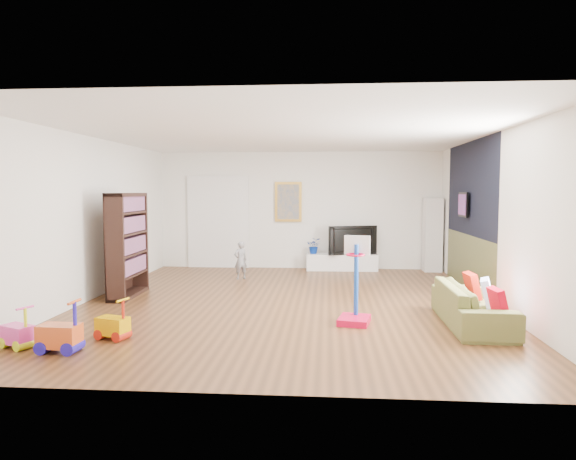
# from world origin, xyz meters

# --- Properties ---
(floor) EXTENTS (6.50, 7.50, 0.00)m
(floor) POSITION_xyz_m (0.00, 0.00, 0.00)
(floor) COLOR brown
(floor) RESTS_ON ground
(ceiling) EXTENTS (6.50, 7.50, 0.00)m
(ceiling) POSITION_xyz_m (0.00, 0.00, 2.70)
(ceiling) COLOR white
(ceiling) RESTS_ON ground
(wall_back) EXTENTS (6.50, 0.00, 2.70)m
(wall_back) POSITION_xyz_m (0.00, 3.75, 1.35)
(wall_back) COLOR white
(wall_back) RESTS_ON ground
(wall_front) EXTENTS (6.50, 0.00, 2.70)m
(wall_front) POSITION_xyz_m (0.00, -3.75, 1.35)
(wall_front) COLOR white
(wall_front) RESTS_ON ground
(wall_left) EXTENTS (0.00, 7.50, 2.70)m
(wall_left) POSITION_xyz_m (-3.25, 0.00, 1.35)
(wall_left) COLOR white
(wall_left) RESTS_ON ground
(wall_right) EXTENTS (0.00, 7.50, 2.70)m
(wall_right) POSITION_xyz_m (3.25, 0.00, 1.35)
(wall_right) COLOR silver
(wall_right) RESTS_ON ground
(navy_accent) EXTENTS (0.01, 3.20, 1.70)m
(navy_accent) POSITION_xyz_m (3.23, 1.40, 1.85)
(navy_accent) COLOR black
(navy_accent) RESTS_ON wall_right
(olive_wainscot) EXTENTS (0.01, 3.20, 1.00)m
(olive_wainscot) POSITION_xyz_m (3.23, 1.40, 0.50)
(olive_wainscot) COLOR brown
(olive_wainscot) RESTS_ON wall_right
(doorway) EXTENTS (1.45, 0.06, 2.10)m
(doorway) POSITION_xyz_m (-1.90, 3.71, 1.05)
(doorway) COLOR white
(doorway) RESTS_ON ground
(painting_back) EXTENTS (0.62, 0.06, 0.92)m
(painting_back) POSITION_xyz_m (-0.25, 3.71, 1.55)
(painting_back) COLOR gold
(painting_back) RESTS_ON wall_back
(artwork_right) EXTENTS (0.04, 0.56, 0.46)m
(artwork_right) POSITION_xyz_m (3.17, 1.60, 1.55)
(artwork_right) COLOR #7F3F8C
(artwork_right) RESTS_ON wall_right
(media_console) EXTENTS (1.60, 0.43, 0.37)m
(media_console) POSITION_xyz_m (0.99, 3.49, 0.19)
(media_console) COLOR white
(media_console) RESTS_ON ground
(tall_cabinet) EXTENTS (0.39, 0.39, 1.64)m
(tall_cabinet) POSITION_xyz_m (3.00, 3.50, 0.82)
(tall_cabinet) COLOR silver
(tall_cabinet) RESTS_ON ground
(bookshelf) EXTENTS (0.34, 1.22, 1.77)m
(bookshelf) POSITION_xyz_m (-2.75, 0.34, 0.88)
(bookshelf) COLOR black
(bookshelf) RESTS_ON ground
(sofa) EXTENTS (0.75, 1.87, 0.55)m
(sofa) POSITION_xyz_m (2.61, -1.17, 0.27)
(sofa) COLOR brown
(sofa) RESTS_ON ground
(basketball_hoop) EXTENTS (0.51, 0.57, 1.20)m
(basketball_hoop) POSITION_xyz_m (1.03, -1.21, 0.60)
(basketball_hoop) COLOR red
(basketball_hoop) RESTS_ON ground
(ride_on_yellow) EXTENTS (0.43, 0.33, 0.50)m
(ride_on_yellow) POSITION_xyz_m (-1.95, -2.18, 0.25)
(ride_on_yellow) COLOR #E3A700
(ride_on_yellow) RESTS_ON ground
(ride_on_orange) EXTENTS (0.45, 0.29, 0.59)m
(ride_on_orange) POSITION_xyz_m (-2.32, -2.73, 0.30)
(ride_on_orange) COLOR #DB5420
(ride_on_orange) RESTS_ON ground
(ride_on_pink) EXTENTS (0.43, 0.36, 0.49)m
(ride_on_pink) POSITION_xyz_m (-2.90, -2.61, 0.25)
(ride_on_pink) COLOR #F63DA7
(ride_on_pink) RESTS_ON ground
(child) EXTENTS (0.34, 0.31, 0.78)m
(child) POSITION_xyz_m (-1.11, 2.15, 0.39)
(child) COLOR gray
(child) RESTS_ON ground
(tv) EXTENTS (1.12, 0.48, 0.65)m
(tv) POSITION_xyz_m (1.19, 3.48, 0.70)
(tv) COLOR black
(tv) RESTS_ON media_console
(vase_plant) EXTENTS (0.33, 0.28, 0.36)m
(vase_plant) POSITION_xyz_m (0.36, 3.50, 0.55)
(vase_plant) COLOR navy
(vase_plant) RESTS_ON media_console
(pillow_left) EXTENTS (0.12, 0.36, 0.35)m
(pillow_left) POSITION_xyz_m (2.77, -1.71, 0.43)
(pillow_left) COLOR #BC031A
(pillow_left) RESTS_ON sofa
(pillow_center) EXTENTS (0.21, 0.40, 0.39)m
(pillow_center) POSITION_xyz_m (2.82, -1.14, 0.43)
(pillow_center) COLOR white
(pillow_center) RESTS_ON sofa
(pillow_right) EXTENTS (0.12, 0.38, 0.38)m
(pillow_right) POSITION_xyz_m (2.76, -0.61, 0.43)
(pillow_right) COLOR red
(pillow_right) RESTS_ON sofa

